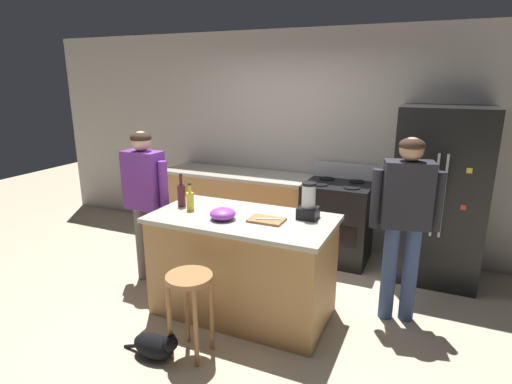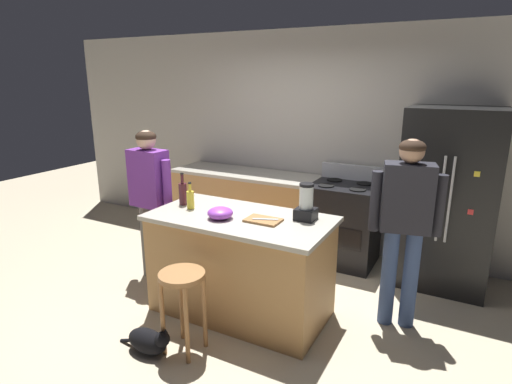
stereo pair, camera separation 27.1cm
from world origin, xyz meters
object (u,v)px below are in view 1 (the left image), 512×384
object	(u,v)px
stove_range	(337,221)
person_by_island_left	(145,193)
cat	(155,345)
cutting_board	(267,220)
person_by_sink_right	(405,213)
refrigerator	(439,196)
kitchen_island	(243,265)
bottle_wine	(181,194)
bar_stool	(190,293)
chef_knife	(269,219)
bottle_soda	(190,200)
blender_appliance	(308,203)
mixing_bowl	(223,214)

from	to	relation	value
stove_range	person_by_island_left	xyz separation A→B (m)	(-1.70, -1.36, 0.49)
cat	cutting_board	size ratio (longest dim) A/B	1.73
person_by_island_left	person_by_sink_right	size ratio (longest dim) A/B	0.97
refrigerator	kitchen_island	bearing A→B (deg)	-136.37
cat	stove_range	bearing A→B (deg)	70.83
kitchen_island	bottle_wine	world-z (taller)	bottle_wine
kitchen_island	cutting_board	world-z (taller)	cutting_board
bottle_wine	cutting_board	world-z (taller)	bottle_wine
bar_stool	chef_knife	world-z (taller)	chef_knife
person_by_sink_right	kitchen_island	bearing A→B (deg)	-160.04
person_by_island_left	chef_knife	size ratio (longest dim) A/B	7.34
stove_range	chef_knife	distance (m)	1.64
bottle_soda	cutting_board	bearing A→B (deg)	0.40
refrigerator	bottle_soda	distance (m)	2.59
kitchen_island	refrigerator	size ratio (longest dim) A/B	0.88
blender_appliance	kitchen_island	bearing A→B (deg)	-160.19
stove_range	bottle_soda	distance (m)	1.94
stove_range	blender_appliance	bearing A→B (deg)	-88.33
bar_stool	person_by_sink_right	bearing A→B (deg)	40.07
blender_appliance	mixing_bowl	xyz separation A→B (m)	(-0.67, -0.33, -0.08)
cat	bottle_soda	world-z (taller)	bottle_soda
blender_appliance	chef_knife	distance (m)	0.37
cat	mixing_bowl	xyz separation A→B (m)	(0.21, 0.75, 0.89)
person_by_sink_right	bottle_soda	bearing A→B (deg)	-164.61
blender_appliance	cutting_board	world-z (taller)	blender_appliance
bottle_soda	person_by_island_left	bearing A→B (deg)	163.93
kitchen_island	bottle_wine	bearing A→B (deg)	176.34
kitchen_island	bottle_soda	world-z (taller)	bottle_soda
kitchen_island	refrigerator	xyz separation A→B (m)	(1.57, 1.50, 0.45)
kitchen_island	bar_stool	size ratio (longest dim) A/B	2.38
refrigerator	mixing_bowl	xyz separation A→B (m)	(-1.69, -1.63, 0.07)
bottle_wine	chef_knife	bearing A→B (deg)	-3.95
person_by_sink_right	bar_stool	world-z (taller)	person_by_sink_right
bar_stool	chef_knife	size ratio (longest dim) A/B	3.11
bar_stool	bottle_soda	size ratio (longest dim) A/B	2.67
person_by_sink_right	chef_knife	distance (m)	1.17
bottle_soda	chef_knife	distance (m)	0.78
kitchen_island	chef_knife	size ratio (longest dim) A/B	7.40
cutting_board	chef_knife	bearing A→B (deg)	-0.00
kitchen_island	bar_stool	world-z (taller)	kitchen_island
cat	person_by_sink_right	bearing A→B (deg)	39.53
bottle_wine	stove_range	bearing A→B (deg)	51.85
person_by_sink_right	bottle_wine	world-z (taller)	person_by_sink_right
stove_range	mixing_bowl	size ratio (longest dim) A/B	4.98
bar_stool	cat	world-z (taller)	bar_stool
stove_range	cutting_board	xyz separation A→B (m)	(-0.26, -1.55, 0.47)
bottle_wine	mixing_bowl	xyz separation A→B (m)	(0.54, -0.17, -0.07)
person_by_sink_right	cat	distance (m)	2.33
mixing_bowl	cutting_board	xyz separation A→B (m)	(0.36, 0.11, -0.04)
kitchen_island	bar_stool	distance (m)	0.73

